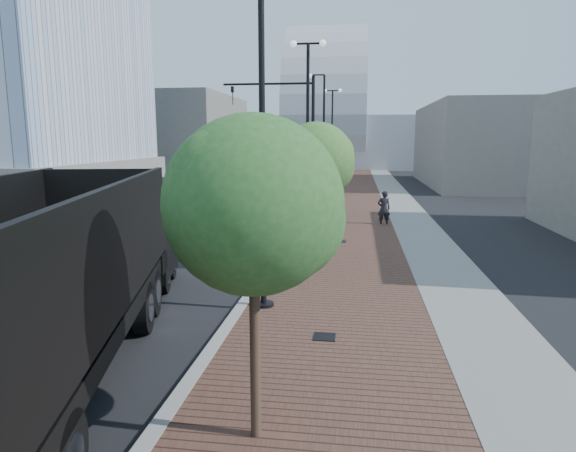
# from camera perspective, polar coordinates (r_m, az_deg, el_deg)

# --- Properties ---
(sidewalk) EXTENTS (7.00, 140.00, 0.12)m
(sidewalk) POSITION_cam_1_polar(r_m,az_deg,el_deg) (43.18, 8.39, 3.74)
(sidewalk) COLOR #4C2D23
(sidewalk) RESTS_ON ground
(concrete_strip) EXTENTS (2.40, 140.00, 0.13)m
(concrete_strip) POSITION_cam_1_polar(r_m,az_deg,el_deg) (43.30, 11.97, 3.65)
(concrete_strip) COLOR slate
(concrete_strip) RESTS_ON ground
(curb) EXTENTS (0.30, 140.00, 0.14)m
(curb) POSITION_cam_1_polar(r_m,az_deg,el_deg) (43.29, 3.74, 3.85)
(curb) COLOR gray
(curb) RESTS_ON ground
(west_sidewalk) EXTENTS (4.00, 140.00, 0.12)m
(west_sidewalk) POSITION_cam_1_polar(r_m,az_deg,el_deg) (46.07, -12.65, 3.98)
(west_sidewalk) COLOR slate
(west_sidewalk) RESTS_ON ground
(dump_truck) EXTENTS (6.04, 14.23, 3.88)m
(dump_truck) POSITION_cam_1_polar(r_m,az_deg,el_deg) (13.12, -21.09, -3.98)
(dump_truck) COLOR black
(dump_truck) RESTS_ON ground
(white_sedan) EXTENTS (3.15, 4.83, 1.50)m
(white_sedan) POSITION_cam_1_polar(r_m,az_deg,el_deg) (24.32, -10.70, 0.56)
(white_sedan) COLOR silver
(white_sedan) RESTS_ON ground
(dark_car_mid) EXTENTS (3.65, 5.65, 1.45)m
(dark_car_mid) POSITION_cam_1_polar(r_m,az_deg,el_deg) (30.21, -8.87, 2.36)
(dark_car_mid) COLOR black
(dark_car_mid) RESTS_ON ground
(dark_car_far) EXTENTS (2.07, 4.41, 1.24)m
(dark_car_far) POSITION_cam_1_polar(r_m,az_deg,el_deg) (54.83, 1.90, 5.72)
(dark_car_far) COLOR black
(dark_car_far) RESTS_ON ground
(pedestrian) EXTENTS (0.75, 0.56, 1.90)m
(pedestrian) POSITION_cam_1_polar(r_m,az_deg,el_deg) (27.23, 10.86, 1.96)
(pedestrian) COLOR black
(pedestrian) RESTS_ON ground
(streetlight_1) EXTENTS (1.44, 0.56, 9.21)m
(streetlight_1) POSITION_cam_1_polar(r_m,az_deg,el_deg) (13.19, -3.43, 8.62)
(streetlight_1) COLOR black
(streetlight_1) RESTS_ON ground
(streetlight_2) EXTENTS (1.72, 0.56, 9.28)m
(streetlight_2) POSITION_cam_1_polar(r_m,az_deg,el_deg) (25.06, 2.24, 10.33)
(streetlight_2) COLOR black
(streetlight_2) RESTS_ON ground
(streetlight_3) EXTENTS (1.44, 0.56, 9.21)m
(streetlight_3) POSITION_cam_1_polar(r_m,az_deg,el_deg) (37.03, 3.90, 9.45)
(streetlight_3) COLOR black
(streetlight_3) RESTS_ON ground
(streetlight_4) EXTENTS (1.72, 0.56, 9.28)m
(streetlight_4) POSITION_cam_1_polar(r_m,az_deg,el_deg) (49.00, 5.03, 10.10)
(streetlight_4) COLOR black
(streetlight_4) RESTS_ON ground
(traffic_mast) EXTENTS (5.09, 0.20, 8.00)m
(traffic_mast) POSITION_cam_1_polar(r_m,az_deg,el_deg) (28.14, 0.99, 10.63)
(traffic_mast) COLOR black
(traffic_mast) RESTS_ON ground
(tree_0) EXTENTS (2.61, 2.60, 5.01)m
(tree_0) POSITION_cam_1_polar(r_m,az_deg,el_deg) (7.17, -3.56, 2.32)
(tree_0) COLOR #382619
(tree_0) RESTS_ON ground
(tree_1) EXTENTS (2.74, 2.74, 5.24)m
(tree_1) POSITION_cam_1_polar(r_m,az_deg,el_deg) (18.03, 3.37, 7.43)
(tree_1) COLOR #382619
(tree_1) RESTS_ON ground
(tree_2) EXTENTS (2.59, 2.57, 5.04)m
(tree_2) POSITION_cam_1_polar(r_m,az_deg,el_deg) (30.01, 5.18, 8.18)
(tree_2) COLOR #382619
(tree_2) RESTS_ON ground
(tree_3) EXTENTS (2.25, 2.18, 4.73)m
(tree_3) POSITION_cam_1_polar(r_m,az_deg,el_deg) (42.00, 5.96, 8.49)
(tree_3) COLOR #382619
(tree_3) RESTS_ON ground
(tower_podium) EXTENTS (19.00, 19.00, 3.00)m
(tower_podium) POSITION_cam_1_polar(r_m,az_deg,el_deg) (44.30, -29.95, 4.54)
(tower_podium) COLOR slate
(tower_podium) RESTS_ON ground
(convention_center) EXTENTS (50.00, 30.00, 50.00)m
(convention_center) POSITION_cam_1_polar(r_m,az_deg,el_deg) (88.09, 4.61, 10.78)
(convention_center) COLOR #A4A7AE
(convention_center) RESTS_ON ground
(commercial_block_nw) EXTENTS (14.00, 20.00, 10.00)m
(commercial_block_nw) POSITION_cam_1_polar(r_m,az_deg,el_deg) (67.03, -12.49, 10.01)
(commercial_block_nw) COLOR #66635C
(commercial_block_nw) RESTS_ON ground
(commercial_block_ne) EXTENTS (12.00, 22.00, 8.00)m
(commercial_block_ne) POSITION_cam_1_polar(r_m,az_deg,el_deg) (54.50, 21.81, 8.56)
(commercial_block_ne) COLOR slate
(commercial_block_ne) RESTS_ON ground
(utility_cover_1) EXTENTS (0.50, 0.50, 0.02)m
(utility_cover_1) POSITION_cam_1_polar(r_m,az_deg,el_deg) (11.85, 4.18, -12.47)
(utility_cover_1) COLOR black
(utility_cover_1) RESTS_ON sidewalk
(utility_cover_2) EXTENTS (0.50, 0.50, 0.02)m
(utility_cover_2) POSITION_cam_1_polar(r_m,az_deg,el_deg) (22.41, 5.99, -1.74)
(utility_cover_2) COLOR black
(utility_cover_2) RESTS_ON sidewalk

